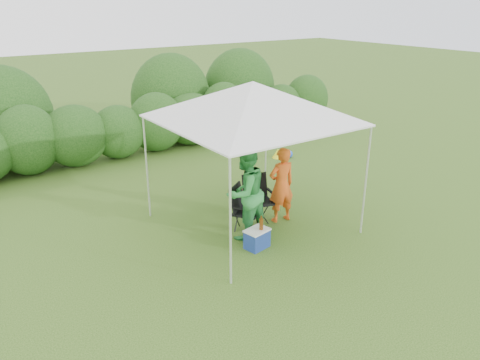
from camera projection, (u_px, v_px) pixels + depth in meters
ground at (267, 233)px, 8.96m from camera, size 70.00×70.00×0.00m
hedge at (139, 126)px, 13.27m from camera, size 14.44×1.53×1.80m
canopy at (253, 102)px, 8.45m from camera, size 3.10×3.10×2.83m
chair_right at (257, 195)px, 9.38m from camera, size 0.67×0.63×0.93m
chair_left at (243, 206)px, 8.90m from camera, size 0.72×0.71×0.91m
man at (281, 185)px, 9.22m from camera, size 0.60×0.43×1.54m
woman at (245, 192)px, 8.54m from camera, size 0.98×0.83×1.79m
cooler at (257, 238)px, 8.38m from camera, size 0.48×0.39×0.36m
bottle at (261, 223)px, 8.27m from camera, size 0.07×0.07×0.27m
lawn_toy at (281, 153)px, 13.19m from camera, size 0.53×0.44×0.26m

